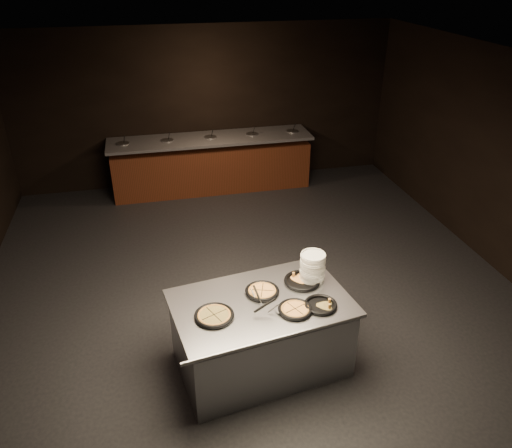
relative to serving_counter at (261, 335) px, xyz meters
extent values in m
cube|color=black|center=(0.19, 1.17, -0.41)|extent=(7.00, 8.00, 0.01)
cube|color=black|center=(0.19, 1.17, 2.50)|extent=(7.00, 8.00, 0.01)
cube|color=black|center=(0.19, 5.18, 1.04)|extent=(7.00, 0.01, 2.90)
cube|color=#602516|center=(0.19, 4.75, 0.02)|extent=(3.60, 0.75, 0.85)
cube|color=#5C5C61|center=(0.19, 4.75, 0.57)|extent=(3.70, 0.83, 0.05)
cube|color=#3D1C0D|center=(0.19, 4.75, -0.37)|extent=(3.60, 0.69, 0.08)
cylinder|color=#B8BBC0|center=(-1.36, 4.75, 0.57)|extent=(0.22, 0.22, 0.08)
cylinder|color=#4A6C2B|center=(-1.36, 4.75, 0.60)|extent=(0.19, 0.19, 0.02)
cylinder|color=black|center=(-1.33, 4.73, 0.68)|extent=(0.04, 0.10, 0.19)
cylinder|color=#B8BBC0|center=(-0.59, 4.75, 0.57)|extent=(0.22, 0.22, 0.08)
cylinder|color=#4A6C2B|center=(-0.59, 4.75, 0.60)|extent=(0.19, 0.19, 0.02)
cylinder|color=black|center=(-0.56, 4.73, 0.68)|extent=(0.04, 0.10, 0.19)
cylinder|color=#B8BBC0|center=(0.19, 4.75, 0.57)|extent=(0.22, 0.22, 0.08)
cylinder|color=#4A6C2B|center=(0.19, 4.75, 0.60)|extent=(0.19, 0.19, 0.02)
cylinder|color=black|center=(0.22, 4.73, 0.68)|extent=(0.04, 0.10, 0.19)
cylinder|color=#B8BBC0|center=(0.96, 4.75, 0.57)|extent=(0.22, 0.22, 0.08)
cylinder|color=#4A6C2B|center=(0.96, 4.75, 0.60)|extent=(0.19, 0.19, 0.02)
cylinder|color=black|center=(0.99, 4.73, 0.68)|extent=(0.04, 0.10, 0.19)
cylinder|color=#B8BBC0|center=(1.74, 4.75, 0.57)|extent=(0.22, 0.22, 0.08)
cylinder|color=#4A6C2B|center=(1.74, 4.75, 0.60)|extent=(0.19, 0.19, 0.02)
cylinder|color=black|center=(1.77, 4.73, 0.68)|extent=(0.04, 0.10, 0.19)
cube|color=#B8BBC0|center=(0.00, 0.00, -0.03)|extent=(1.83, 1.27, 0.77)
cube|color=#B8BBC0|center=(0.00, 0.00, 0.42)|extent=(1.92, 1.36, 0.04)
cylinder|color=#B8BBC0|center=(0.00, -0.56, 0.42)|extent=(1.77, 0.30, 0.04)
cylinder|color=white|center=(0.62, 0.26, 0.60)|extent=(0.27, 0.27, 0.32)
cylinder|color=black|center=(-0.50, -0.13, 0.45)|extent=(0.37, 0.37, 0.01)
torus|color=black|center=(-0.50, -0.13, 0.46)|extent=(0.39, 0.39, 0.04)
torus|color=olive|center=(-0.50, -0.13, 0.47)|extent=(0.33, 0.33, 0.03)
cylinder|color=tan|center=(-0.50, -0.13, 0.46)|extent=(0.29, 0.29, 0.02)
cube|color=black|center=(-0.50, -0.13, 0.47)|extent=(0.12, 0.26, 0.00)
cube|color=black|center=(-0.50, -0.13, 0.47)|extent=(0.26, 0.12, 0.00)
cylinder|color=black|center=(0.04, 0.15, 0.45)|extent=(0.33, 0.33, 0.01)
torus|color=black|center=(0.04, 0.15, 0.46)|extent=(0.36, 0.36, 0.04)
torus|color=olive|center=(0.04, 0.15, 0.47)|extent=(0.29, 0.29, 0.03)
cylinder|color=#F8C15A|center=(0.04, 0.15, 0.46)|extent=(0.25, 0.25, 0.02)
cube|color=black|center=(0.04, 0.15, 0.47)|extent=(0.09, 0.24, 0.00)
cube|color=black|center=(0.04, 0.15, 0.47)|extent=(0.24, 0.09, 0.00)
cylinder|color=black|center=(0.50, 0.23, 0.45)|extent=(0.36, 0.36, 0.01)
torus|color=black|center=(0.50, 0.23, 0.46)|extent=(0.39, 0.39, 0.04)
cylinder|color=black|center=(0.29, -0.22, 0.45)|extent=(0.32, 0.32, 0.01)
torus|color=black|center=(0.29, -0.22, 0.46)|extent=(0.34, 0.34, 0.04)
torus|color=olive|center=(0.29, -0.22, 0.47)|extent=(0.28, 0.28, 0.03)
cylinder|color=#F8C15A|center=(0.29, -0.22, 0.46)|extent=(0.24, 0.24, 0.02)
cube|color=black|center=(0.29, -0.22, 0.47)|extent=(0.22, 0.10, 0.00)
cube|color=black|center=(0.29, -0.22, 0.47)|extent=(0.10, 0.22, 0.00)
cylinder|color=black|center=(0.56, -0.21, 0.45)|extent=(0.31, 0.31, 0.01)
torus|color=black|center=(0.56, -0.21, 0.46)|extent=(0.33, 0.33, 0.04)
cube|color=#B8BBC0|center=(-0.09, 0.15, 0.46)|extent=(0.11, 0.12, 0.00)
cylinder|color=black|center=(-0.04, 0.00, 0.54)|extent=(0.06, 0.19, 0.12)
cylinder|color=#B8BBC0|center=(-0.06, 0.07, 0.49)|extent=(0.04, 0.10, 0.08)
cube|color=#B8BBC0|center=(0.16, -0.20, 0.46)|extent=(0.13, 0.11, 0.00)
cylinder|color=black|center=(-0.02, -0.21, 0.55)|extent=(0.23, 0.04, 0.14)
cylinder|color=#B8BBC0|center=(0.07, -0.20, 0.50)|extent=(0.12, 0.02, 0.09)
camera|label=1|loc=(-0.96, -3.94, 3.54)|focal=35.00mm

